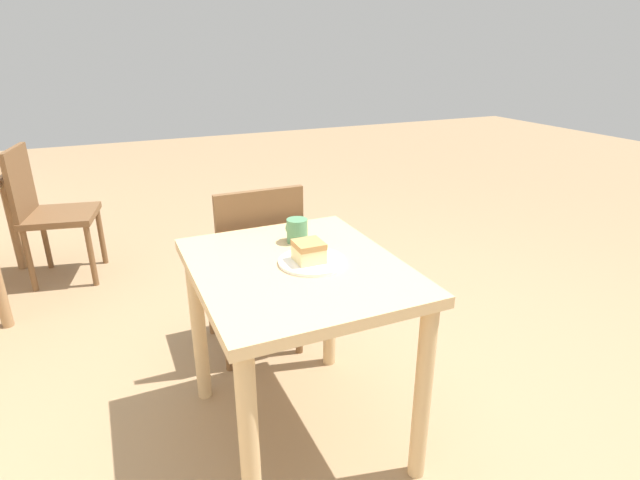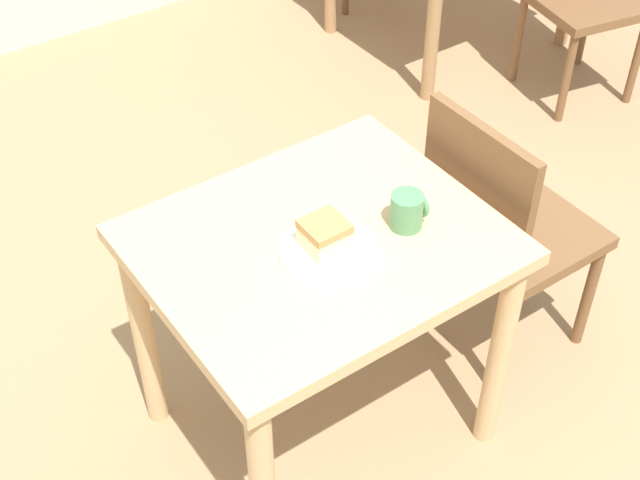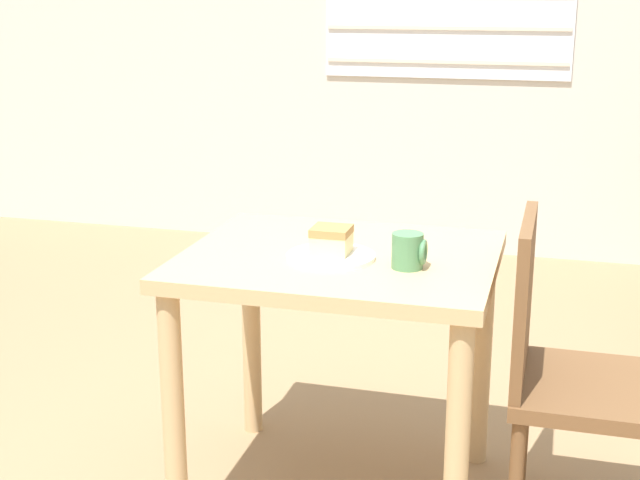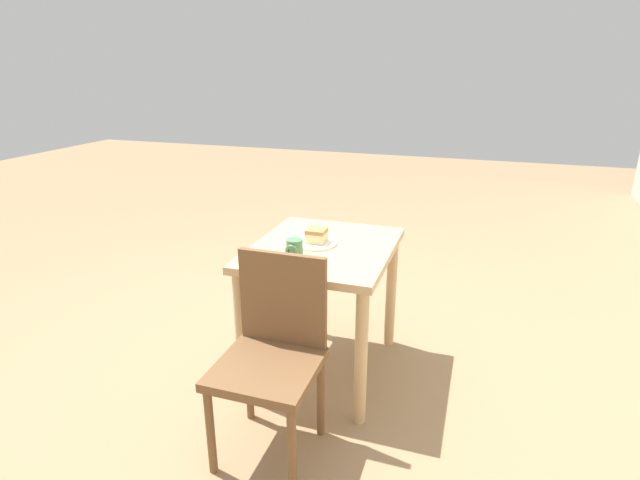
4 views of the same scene
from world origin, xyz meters
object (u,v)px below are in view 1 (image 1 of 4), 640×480
at_px(chair_near_window, 255,264).
at_px(coffee_mug, 297,230).
at_px(chair_far_corner, 48,209).
at_px(cake_slice, 309,251).
at_px(plate, 312,261).
at_px(dining_table_near, 298,297).

distance_m(chair_near_window, coffee_mug, 0.52).
height_order(chair_far_corner, cake_slice, chair_far_corner).
xyz_separation_m(plate, coffee_mug, (0.22, -0.03, 0.04)).
distance_m(chair_far_corner, cake_slice, 2.24).
height_order(dining_table_near, plate, plate).
xyz_separation_m(plate, cake_slice, (-0.00, 0.01, 0.04)).
distance_m(dining_table_near, chair_far_corner, 2.19).
relative_size(chair_far_corner, plate, 3.66).
height_order(cake_slice, coffee_mug, coffee_mug).
relative_size(chair_far_corner, coffee_mug, 9.41).
bearing_deg(chair_near_window, plate, 92.66).
relative_size(plate, cake_slice, 2.36).
bearing_deg(chair_far_corner, coffee_mug, -139.09).
xyz_separation_m(dining_table_near, coffee_mug, (0.20, -0.08, 0.18)).
distance_m(dining_table_near, chair_near_window, 0.64).
height_order(chair_near_window, coffee_mug, chair_near_window).
height_order(dining_table_near, chair_far_corner, chair_far_corner).
bearing_deg(chair_far_corner, dining_table_near, -143.58).
relative_size(plate, coffee_mug, 2.57).
relative_size(chair_near_window, plate, 3.66).
xyz_separation_m(chair_far_corner, cake_slice, (-1.99, -0.97, 0.31)).
xyz_separation_m(chair_near_window, chair_far_corner, (1.36, 0.95, 0.00)).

